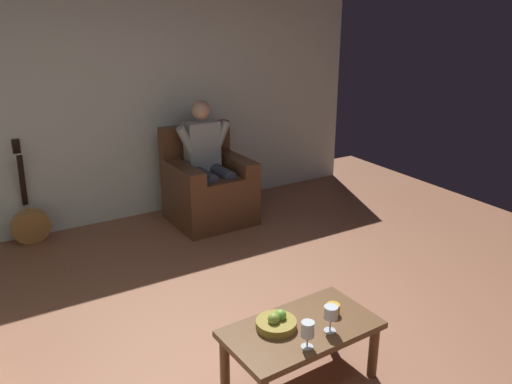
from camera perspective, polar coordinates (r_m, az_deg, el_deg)
The scene contains 10 objects.
ground_plane at distance 3.45m, azimuth 3.57°, elevation -19.58°, with size 7.37×7.37×0.00m, color #945D42.
wall_back at distance 5.58m, azimuth -14.73°, elevation 9.59°, with size 5.68×0.06×2.52m, color silver.
armchair at distance 5.54m, azimuth -5.22°, elevation 0.37°, with size 0.80×0.77×1.00m.
person_seated at distance 5.42m, azimuth -5.23°, elevation 3.59°, with size 0.61×0.58×1.27m.
coffee_table at distance 3.23m, azimuth 4.93°, elevation -15.31°, with size 0.94×0.54×0.40m.
guitar at distance 5.47m, azimuth -23.39°, elevation -3.02°, with size 0.36×0.30×1.01m.
wine_glass_near at distance 3.11m, azimuth 8.14°, elevation -13.01°, with size 0.08×0.08×0.16m.
wine_glass_far at distance 2.97m, azimuth 5.65°, elevation -14.82°, with size 0.07×0.07×0.16m.
fruit_bowl at distance 3.16m, azimuth 2.23°, elevation -14.05°, with size 0.24×0.24×0.11m.
candle_jar at distance 3.31m, azimuth 8.38°, elevation -12.52°, with size 0.08×0.08×0.07m, color gold.
Camera 1 is at (1.55, 2.18, 2.19)m, focal length 36.73 mm.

